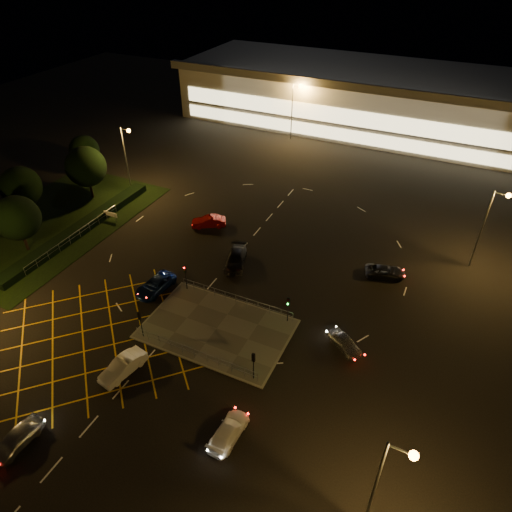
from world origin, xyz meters
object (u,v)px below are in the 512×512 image
at_px(signal_sw, 140,319).
at_px(car_circ_red, 209,222).
at_px(signal_nw, 185,273).
at_px(car_near_silver, 17,438).
at_px(car_far_dkgrey, 236,259).
at_px(car_approach_white, 229,431).
at_px(car_queue_white, 123,367).
at_px(car_right_silver, 345,343).
at_px(car_east_grey, 385,272).
at_px(signal_se, 254,361).
at_px(car_left_blue, 155,285).
at_px(signal_ne, 288,305).

xyz_separation_m(signal_sw, car_circ_red, (-4.38, 20.38, -1.62)).
distance_m(signal_sw, signal_nw, 7.99).
relative_size(car_near_silver, car_far_dkgrey, 0.81).
bearing_deg(car_far_dkgrey, car_approach_white, -82.11).
bearing_deg(signal_nw, car_approach_white, -47.72).
xyz_separation_m(car_queue_white, car_right_silver, (17.21, 11.41, -0.10)).
height_order(car_queue_white, car_east_grey, car_queue_white).
bearing_deg(car_far_dkgrey, car_near_silver, -117.34).
distance_m(car_queue_white, car_circ_red, 25.31).
bearing_deg(signal_se, car_circ_red, -51.21).
relative_size(signal_se, car_right_silver, 0.81).
distance_m(signal_nw, car_right_silver, 18.38).
height_order(signal_se, car_left_blue, signal_se).
distance_m(car_queue_white, car_east_grey, 30.20).
distance_m(car_right_silver, car_circ_red, 26.28).
relative_size(signal_se, car_near_silver, 0.74).
xyz_separation_m(car_near_silver, car_far_dkgrey, (4.64, 27.94, 0.04)).
bearing_deg(car_circ_red, signal_se, 8.74).
xyz_separation_m(signal_nw, car_queue_white, (1.07, -12.32, -1.61)).
relative_size(signal_ne, car_approach_white, 0.70).
height_order(signal_sw, car_left_blue, signal_sw).
bearing_deg(signal_ne, car_queue_white, -131.59).
xyz_separation_m(car_far_dkgrey, car_right_silver, (15.50, -7.40, -0.10)).
height_order(signal_ne, car_left_blue, signal_ne).
xyz_separation_m(car_circ_red, car_approach_white, (17.04, -26.31, -0.10)).
distance_m(signal_nw, car_east_grey, 22.67).
height_order(signal_ne, car_circ_red, signal_ne).
bearing_deg(car_right_silver, signal_se, 173.22).
height_order(signal_ne, car_near_silver, signal_ne).
bearing_deg(signal_nw, signal_ne, 0.00).
bearing_deg(signal_nw, car_far_dkgrey, 66.74).
distance_m(signal_se, car_right_silver, 9.61).
height_order(signal_se, signal_nw, same).
bearing_deg(car_left_blue, car_right_silver, 7.56).
relative_size(car_near_silver, car_east_grey, 0.94).
height_order(signal_se, car_near_silver, signal_se).
bearing_deg(car_near_silver, car_right_silver, 47.77).
height_order(signal_nw, car_circ_red, signal_nw).
bearing_deg(car_right_silver, car_near_silver, 170.40).
bearing_deg(car_approach_white, signal_se, -81.26).
height_order(car_far_dkgrey, car_east_grey, car_far_dkgrey).
relative_size(signal_nw, car_approach_white, 0.70).
relative_size(signal_ne, car_left_blue, 0.62).
xyz_separation_m(signal_ne, car_east_grey, (7.30, 11.76, -1.73)).
bearing_deg(signal_sw, car_far_dkgrey, -100.90).
xyz_separation_m(signal_ne, car_left_blue, (-15.06, -1.58, -1.66)).
distance_m(signal_se, signal_ne, 7.99).
relative_size(signal_ne, car_far_dkgrey, 0.59).
height_order(car_left_blue, car_approach_white, car_left_blue).
relative_size(car_queue_white, car_east_grey, 1.01).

